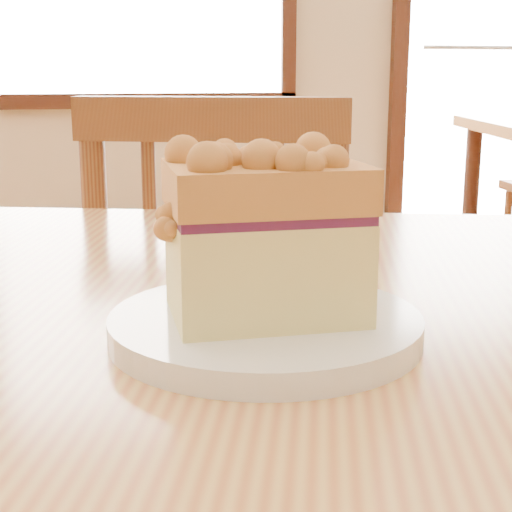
{
  "coord_description": "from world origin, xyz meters",
  "views": [
    {
      "loc": [
        0.02,
        -0.41,
        0.93
      ],
      "look_at": [
        0.13,
        0.11,
        0.8
      ],
      "focal_mm": 55.0,
      "sensor_mm": 36.0,
      "label": 1
    }
  ],
  "objects": [
    {
      "name": "plate",
      "position": [
        0.13,
        0.08,
        0.76
      ],
      "size": [
        0.21,
        0.21,
        0.02
      ],
      "color": "white",
      "rests_on": "cafe_table_main"
    },
    {
      "name": "cafe_chair_main",
      "position": [
        0.23,
        0.76,
        0.46
      ],
      "size": [
        0.52,
        0.52,
        0.9
      ],
      "rotation": [
        0.0,
        0.0,
        2.81
      ],
      "color": "brown",
      "rests_on": "ground"
    },
    {
      "name": "cake_slice",
      "position": [
        0.13,
        0.08,
        0.83
      ],
      "size": [
        0.14,
        0.1,
        0.12
      ],
      "rotation": [
        0.0,
        0.0,
        0.0
      ],
      "color": "#FFF290",
      "rests_on": "plate"
    },
    {
      "name": "entry_door",
      "position": [
        2.3,
        3.98,
        1.2
      ],
      "size": [
        1.08,
        0.06,
        2.29
      ],
      "color": "white",
      "rests_on": "ground"
    },
    {
      "name": "cafe_table_main",
      "position": [
        0.14,
        0.2,
        0.64
      ],
      "size": [
        1.3,
        1.05,
        0.75
      ],
      "rotation": [
        0.0,
        0.0,
        -0.3
      ],
      "color": "tan",
      "rests_on": "ground"
    }
  ]
}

